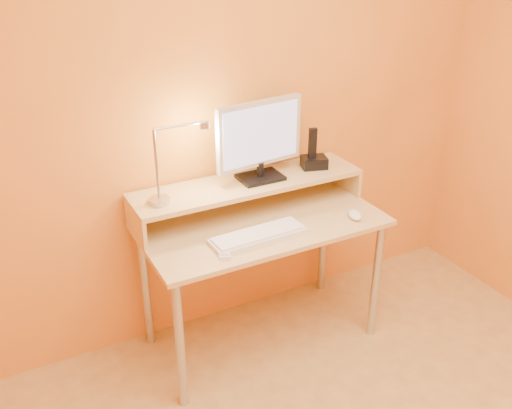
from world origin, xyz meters
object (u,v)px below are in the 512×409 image
monitor_panel (259,134)px  mouse (355,215)px  phone_dock (314,162)px  lamp_base (160,201)px  remote_control (224,248)px  keyboard (258,236)px

monitor_panel → mouse: monitor_panel is taller
monitor_panel → phone_dock: (0.32, -0.01, -0.21)m
lamp_base → remote_control: 0.37m
phone_dock → mouse: 0.37m
monitor_panel → phone_dock: 0.38m
remote_control → lamp_base: bearing=147.3°
remote_control → monitor_panel: bearing=63.7°
mouse → monitor_panel: bearing=156.1°
keyboard → monitor_panel: bearing=59.0°
lamp_base → monitor_panel: bearing=4.2°
monitor_panel → phone_dock: size_ratio=3.70×
lamp_base → keyboard: (0.38, -0.25, -0.16)m
phone_dock → remote_control: size_ratio=0.70×
monitor_panel → phone_dock: monitor_panel is taller
remote_control → mouse: bearing=19.6°
lamp_base → phone_dock: (0.87, 0.03, 0.02)m
lamp_base → remote_control: lamp_base is taller
lamp_base → remote_control: (0.20, -0.27, -0.16)m
mouse → lamp_base: bearing=-179.0°
keyboard → lamp_base: bearing=144.1°
monitor_panel → keyboard: (-0.16, -0.29, -0.39)m
monitor_panel → remote_control: monitor_panel is taller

